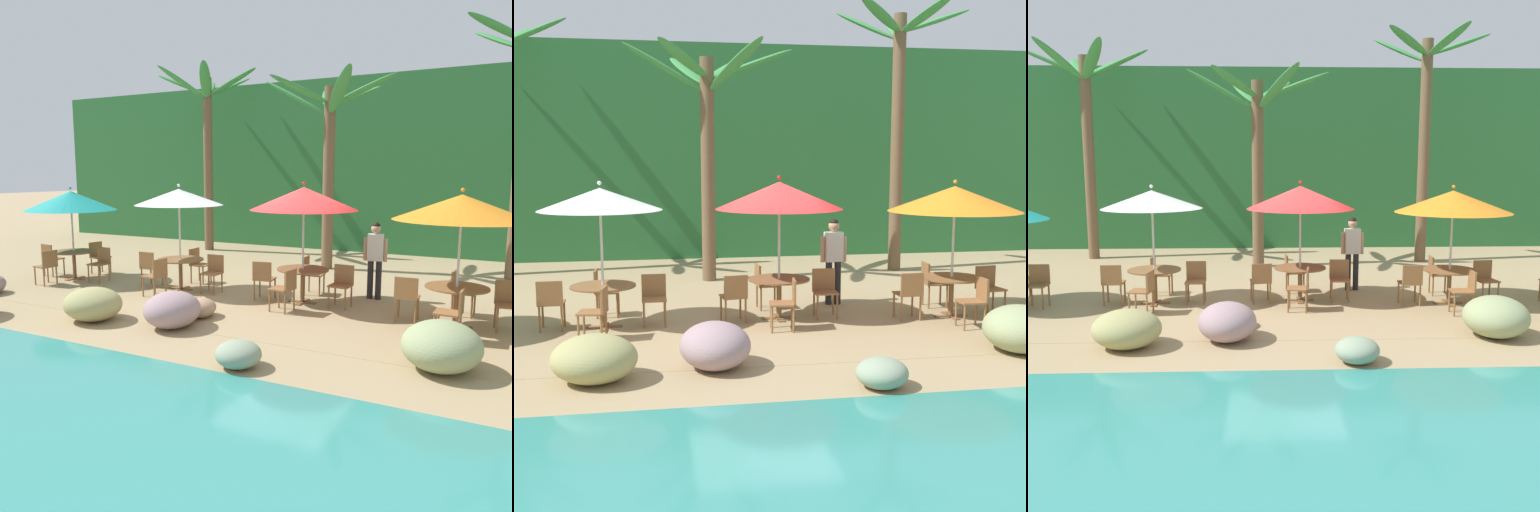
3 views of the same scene
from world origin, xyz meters
TOP-DOWN VIEW (x-y plane):
  - ground_plane at (0.00, 0.00)m, footprint 120.00×120.00m
  - terrace_deck at (0.00, 0.00)m, footprint 18.00×5.20m
  - foliage_backdrop at (0.00, 9.00)m, footprint 28.00×2.40m
  - rock_seawall at (-1.96, -3.03)m, footprint 17.13×3.15m
  - umbrella_teal at (-5.92, -0.20)m, footprint 2.30×2.30m
  - dining_table_teal at (-5.92, -0.20)m, footprint 1.10×1.10m
  - chair_teal_seaward at (-5.07, -0.11)m, footprint 0.42×0.43m
  - chair_teal_inland at (-5.90, 0.66)m, footprint 0.48×0.47m
  - chair_teal_left at (-6.77, -0.21)m, footprint 0.46×0.47m
  - chair_teal_right at (-5.92, -1.05)m, footprint 0.47×0.46m
  - umbrella_white at (-2.71, 0.04)m, footprint 2.06×2.06m
  - dining_table_white at (-2.71, 0.04)m, footprint 1.10×1.10m
  - chair_white_seaward at (-1.86, 0.14)m, footprint 0.42×0.43m
  - chair_white_inland at (-2.79, 0.89)m, footprint 0.44×0.43m
  - chair_white_left at (-3.56, -0.05)m, footprint 0.42×0.43m
  - chair_white_right at (-2.75, -0.81)m, footprint 0.48×0.48m
  - umbrella_red at (0.35, 0.17)m, footprint 2.26×2.26m
  - dining_table_red at (0.35, 0.17)m, footprint 1.10×1.10m
  - chair_red_seaward at (1.20, 0.21)m, footprint 0.44×0.45m
  - chair_red_inland at (0.20, 1.01)m, footprint 0.45×0.45m
  - chair_red_left at (-0.48, -0.03)m, footprint 0.47×0.48m
  - chair_red_right at (0.33, -0.68)m, footprint 0.48×0.47m
  - umbrella_orange at (3.46, -0.21)m, footprint 2.37×2.37m
  - dining_table_orange at (3.46, -0.21)m, footprint 1.10×1.10m
  - chair_orange_seaward at (4.29, -0.00)m, footprint 0.47×0.48m
  - chair_orange_inland at (3.42, 0.65)m, footprint 0.45×0.45m
  - chair_orange_left at (2.61, -0.33)m, footprint 0.43×0.44m
  - chair_orange_right at (3.52, -1.06)m, footprint 0.44×0.44m
  - palm_tree_nearest at (-5.61, 5.89)m, footprint 3.78×3.51m
  - palm_tree_second at (-0.55, 4.26)m, footprint 3.87×3.59m
  - waiter_in_white at (1.62, 1.19)m, footprint 0.52×0.26m

SIDE VIEW (x-z plane):
  - ground_plane at x=0.00m, z-range 0.00..0.00m
  - terrace_deck at x=0.00m, z-range 0.00..0.01m
  - rock_seawall at x=-1.96m, z-range -0.08..0.78m
  - chair_teal_seaward at x=-5.07m, z-range 0.08..0.95m
  - chair_teal_inland at x=-5.90m, z-range 0.08..0.95m
  - chair_teal_left at x=-6.77m, z-range 0.08..0.95m
  - chair_teal_right at x=-5.92m, z-range 0.08..0.95m
  - chair_white_seaward at x=-1.86m, z-range 0.08..0.95m
  - chair_white_inland at x=-2.79m, z-range 0.08..0.95m
  - chair_white_left at x=-3.56m, z-range 0.08..0.95m
  - chair_white_right at x=-2.75m, z-range 0.08..0.95m
  - chair_red_seaward at x=1.20m, z-range 0.08..0.95m
  - chair_red_inland at x=0.20m, z-range 0.08..0.95m
  - chair_red_left at x=-0.48m, z-range 0.08..0.95m
  - chair_red_right at x=0.33m, z-range 0.08..0.95m
  - chair_orange_seaward at x=4.29m, z-range 0.08..0.95m
  - chair_orange_inland at x=3.42m, z-range 0.08..0.95m
  - chair_orange_left at x=2.61m, z-range 0.08..0.95m
  - chair_orange_right at x=3.52m, z-range 0.08..0.95m
  - dining_table_teal at x=-5.92m, z-range 0.24..0.98m
  - dining_table_white at x=-2.71m, z-range 0.24..0.98m
  - dining_table_red at x=0.35m, z-range 0.24..0.98m
  - dining_table_orange at x=3.46m, z-range 0.24..0.98m
  - waiter_in_white at x=1.62m, z-range 0.14..1.84m
  - umbrella_teal at x=-5.92m, z-range 0.84..3.25m
  - umbrella_orange at x=3.46m, z-range 0.91..3.40m
  - umbrella_white at x=-2.71m, z-range 0.94..3.44m
  - umbrella_red at x=0.35m, z-range 0.93..3.51m
  - foliage_backdrop at x=0.00m, z-range 0.00..6.00m
  - palm_tree_second at x=-0.55m, z-range 1.03..6.43m
  - palm_tree_nearest at x=-5.61m, z-range 1.13..7.39m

